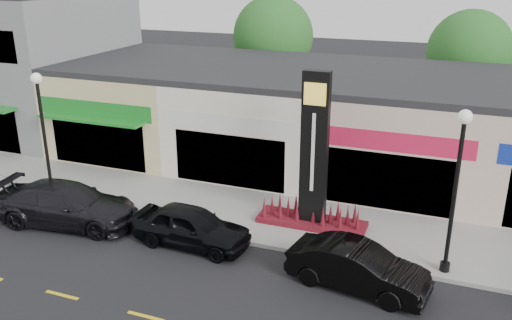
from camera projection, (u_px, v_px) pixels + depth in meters
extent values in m
plane|color=black|center=(193.00, 266.00, 18.41)|extent=(120.00, 120.00, 0.00)
cube|color=gray|center=(242.00, 212.00, 22.20)|extent=(52.00, 4.30, 0.15)
cube|color=gray|center=(219.00, 237.00, 20.23)|extent=(52.00, 0.20, 0.15)
cube|color=slate|center=(14.00, 62.00, 33.19)|extent=(12.00, 10.00, 8.00)
cube|color=black|center=(5.00, 47.00, 26.71)|extent=(1.40, 0.10, 1.60)
cube|color=#C9B980|center=(151.00, 103.00, 30.59)|extent=(7.00, 10.00, 4.50)
cube|color=#262628|center=(148.00, 61.00, 29.77)|extent=(7.00, 10.00, 0.30)
cube|color=black|center=(98.00, 143.00, 26.54)|extent=(5.25, 0.10, 2.40)
cube|color=#1C7E26|center=(95.00, 109.00, 25.96)|extent=(6.30, 0.12, 0.80)
cube|color=#1C7E26|center=(90.00, 120.00, 25.70)|extent=(5.60, 0.90, 0.12)
cube|color=silver|center=(267.00, 115.00, 28.23)|extent=(7.00, 10.00, 4.50)
cube|color=#262628|center=(267.00, 69.00, 27.41)|extent=(7.00, 10.00, 0.30)
cube|color=black|center=(229.00, 160.00, 24.18)|extent=(5.25, 0.10, 2.40)
cube|color=silver|center=(228.00, 124.00, 23.60)|extent=(6.30, 0.12, 0.80)
cube|color=#C9A999|center=(404.00, 129.00, 25.88)|extent=(7.00, 10.00, 4.50)
cube|color=#262628|center=(409.00, 79.00, 25.06)|extent=(7.00, 10.00, 0.30)
cube|color=black|center=(388.00, 182.00, 21.83)|extent=(5.25, 0.10, 2.40)
cube|color=#D91C47|center=(392.00, 142.00, 21.24)|extent=(6.30, 0.12, 0.80)
cylinder|color=#382619|center=(272.00, 92.00, 36.32)|extent=(0.36, 0.36, 3.15)
sphere|color=#1C5B1F|center=(273.00, 36.00, 35.07)|extent=(5.20, 5.20, 5.20)
cylinder|color=#382619|center=(462.00, 109.00, 32.32)|extent=(0.36, 0.36, 2.97)
sphere|color=#1C5B1F|center=(470.00, 52.00, 31.15)|extent=(4.80, 4.80, 4.80)
cylinder|color=black|center=(53.00, 196.00, 23.19)|extent=(0.32, 0.32, 0.30)
cylinder|color=black|center=(45.00, 141.00, 22.34)|extent=(0.14, 0.14, 5.00)
sphere|color=silver|center=(36.00, 78.00, 21.45)|extent=(0.44, 0.44, 0.44)
cylinder|color=black|center=(445.00, 266.00, 17.81)|extent=(0.32, 0.32, 0.30)
cylinder|color=black|center=(454.00, 197.00, 16.95)|extent=(0.14, 0.14, 5.00)
sphere|color=silver|center=(465.00, 117.00, 16.06)|extent=(0.44, 0.44, 0.44)
cube|color=#590F17|center=(312.00, 222.00, 21.00)|extent=(4.20, 1.30, 0.20)
cube|color=black|center=(314.00, 151.00, 20.01)|extent=(1.00, 0.40, 6.00)
cube|color=yellow|center=(315.00, 94.00, 19.06)|extent=(0.80, 0.05, 0.80)
cube|color=silver|center=(313.00, 153.00, 19.81)|extent=(0.12, 0.04, 3.00)
imported|color=black|center=(67.00, 204.00, 21.14)|extent=(3.02, 5.92, 1.64)
imported|color=black|center=(191.00, 226.00, 19.55)|extent=(1.94, 4.45, 1.49)
imported|color=black|center=(358.00, 267.00, 16.94)|extent=(2.23, 4.62, 1.46)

